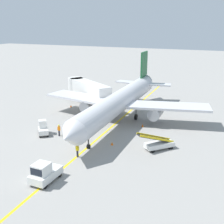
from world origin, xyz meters
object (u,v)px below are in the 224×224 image
baggage_tug_near_wing (43,128)px  ground_crew_wing_walker (77,150)px  belt_loader_forward_hold (159,143)px  jet_bridge (86,88)px  safety_cone_wingtip_right (112,143)px  safety_cone_nose_right (101,113)px  safety_cone_nose_left (142,125)px  safety_cone_wingtip_left (71,106)px  pushback_tug (44,173)px  ground_crew_marshaller (59,130)px  airliner (121,101)px

baggage_tug_near_wing → ground_crew_wing_walker: size_ratio=1.57×
belt_loader_forward_hold → ground_crew_wing_walker: (-8.33, -6.23, 0.13)m
jet_bridge → safety_cone_wingtip_right: 20.25m
jet_bridge → safety_cone_wingtip_right: bearing=-51.6°
baggage_tug_near_wing → safety_cone_wingtip_right: bearing=2.8°
jet_bridge → safety_cone_nose_right: bearing=-37.1°
safety_cone_nose_left → safety_cone_wingtip_left: 16.91m
baggage_tug_near_wing → safety_cone_nose_left: size_ratio=6.06×
pushback_tug → safety_cone_wingtip_right: size_ratio=8.22×
jet_bridge → safety_cone_nose_right: jet_bridge is taller
safety_cone_nose_left → safety_cone_wingtip_right: (-1.47, -8.43, 0.00)m
ground_crew_marshaller → belt_loader_forward_hold: bearing=5.2°
pushback_tug → safety_cone_nose_left: bearing=78.7°
pushback_tug → ground_crew_marshaller: bearing=117.0°
jet_bridge → belt_loader_forward_hold: jet_bridge is taller
belt_loader_forward_hold → safety_cone_nose_left: belt_loader_forward_hold is taller
airliner → jet_bridge: (-9.61, 5.85, 0.12)m
ground_crew_marshaller → ground_crew_wing_walker: same height
airliner → pushback_tug: size_ratio=9.76×
baggage_tug_near_wing → belt_loader_forward_hold: 16.75m
belt_loader_forward_hold → safety_cone_wingtip_right: (-5.98, -1.22, -0.56)m
airliner → jet_bridge: 11.25m
pushback_tug → baggage_tug_near_wing: (-8.20, 10.85, -0.07)m
baggage_tug_near_wing → safety_cone_nose_left: baggage_tug_near_wing is taller
jet_bridge → airliner: bearing=-31.4°
baggage_tug_near_wing → safety_cone_wingtip_left: size_ratio=6.06×
safety_cone_wingtip_left → belt_loader_forward_hold: bearing=-30.9°
airliner → safety_cone_wingtip_left: 12.83m
jet_bridge → safety_cone_wingtip_left: jet_bridge is taller
jet_bridge → safety_cone_wingtip_left: size_ratio=27.42×
airliner → ground_crew_marshaller: size_ratio=20.76×
airliner → safety_cone_nose_left: 5.51m
jet_bridge → safety_cone_nose_left: (13.87, -7.23, -3.32)m
airliner → safety_cone_wingtip_left: bearing=162.4°
airliner → belt_loader_forward_hold: size_ratio=7.83×
safety_cone_wingtip_right → airliner: bearing=105.9°
ground_crew_marshaller → safety_cone_nose_right: size_ratio=3.86×
jet_bridge → safety_cone_nose_left: size_ratio=27.42×
safety_cone_nose_right → ground_crew_wing_walker: bearing=-73.2°
safety_cone_nose_left → safety_cone_wingtip_right: size_ratio=1.00×
baggage_tug_near_wing → pushback_tug: bearing=-52.9°
belt_loader_forward_hold → safety_cone_wingtip_left: (-20.62, 12.33, -0.56)m
airliner → pushback_tug: airliner is taller
safety_cone_nose_right → pushback_tug: bearing=-77.9°
baggage_tug_near_wing → safety_cone_nose_left: bearing=36.4°
pushback_tug → belt_loader_forward_hold: belt_loader_forward_hold is taller
belt_loader_forward_hold → safety_cone_nose_right: bearing=141.5°
baggage_tug_near_wing → ground_crew_marshaller: baggage_tug_near_wing is taller
belt_loader_forward_hold → safety_cone_wingtip_right: bearing=-168.4°
safety_cone_nose_left → safety_cone_nose_right: bearing=158.6°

